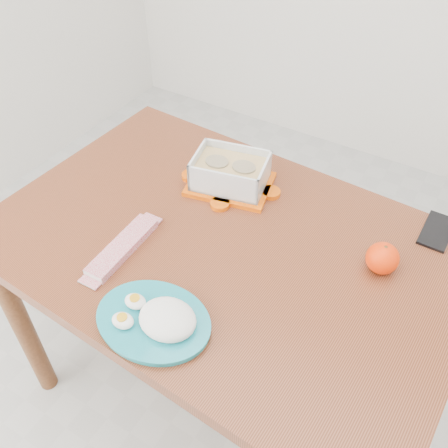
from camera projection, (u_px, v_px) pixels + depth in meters
The scene contains 7 objects.
ground at pixel (260, 443), 1.64m from camera, with size 3.50×3.50×0.00m, color #B7B7B2.
dining_table at pixel (224, 267), 1.33m from camera, with size 1.23×0.86×0.75m.
food_container at pixel (230, 173), 1.39m from camera, with size 0.26×0.22×0.10m.
orange_fruit at pixel (382, 258), 1.17m from camera, with size 0.08×0.08×0.08m, color #FF3B05.
rice_plate at pixel (158, 319), 1.06m from camera, with size 0.27×0.27×0.07m.
candy_bar at pixel (123, 247), 1.23m from camera, with size 0.23×0.06×0.02m, color #B80923.
smartphone at pixel (437, 231), 1.28m from camera, with size 0.07×0.14×0.01m, color black.
Camera 1 is at (0.25, -0.65, 1.65)m, focal length 40.00 mm.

